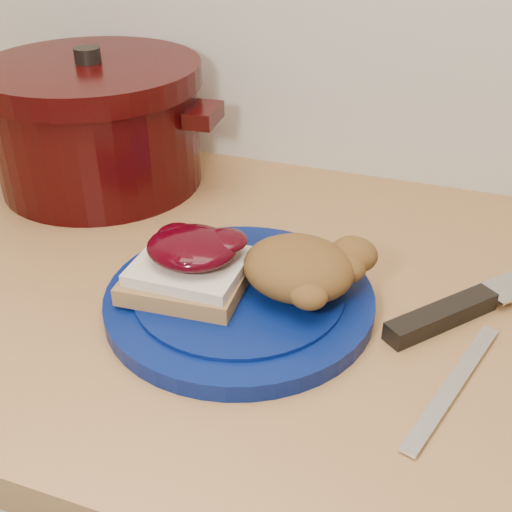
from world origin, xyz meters
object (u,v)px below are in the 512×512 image
(plate, at_px, (240,300))
(dutch_oven, at_px, (97,123))
(butter_knife, at_px, (454,384))
(chef_knife, at_px, (475,302))
(pepper_grinder, at_px, (43,110))

(plate, height_order, dutch_oven, dutch_oven)
(plate, relative_size, butter_knife, 1.44)
(chef_knife, xyz_separation_m, butter_knife, (-0.01, -0.12, -0.01))
(butter_knife, bearing_deg, chef_knife, 12.29)
(chef_knife, distance_m, butter_knife, 0.12)
(pepper_grinder, bearing_deg, dutch_oven, -24.88)
(chef_knife, xyz_separation_m, dutch_oven, (-0.50, 0.13, 0.07))
(butter_knife, xyz_separation_m, pepper_grinder, (-0.62, 0.31, 0.06))
(pepper_grinder, bearing_deg, butter_knife, -26.90)
(plate, relative_size, dutch_oven, 0.78)
(plate, bearing_deg, chef_knife, 18.72)
(dutch_oven, bearing_deg, pepper_grinder, 155.12)
(plate, height_order, pepper_grinder, pepper_grinder)
(butter_knife, bearing_deg, plate, 94.44)
(plate, relative_size, chef_knife, 0.95)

